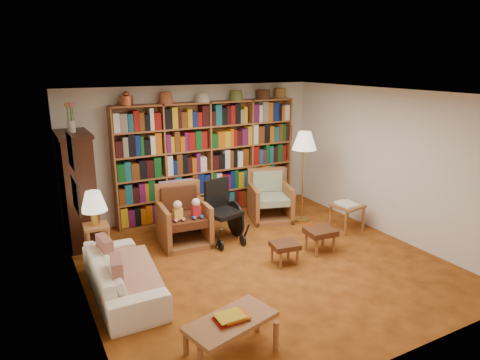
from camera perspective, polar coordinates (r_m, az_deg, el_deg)
floor at (r=6.58m, az=2.87°, el=-10.86°), size 5.00×5.00×0.00m
ceiling at (r=5.90m, az=3.20°, el=11.42°), size 5.00×5.00×0.00m
wall_back at (r=8.30m, az=-5.94°, el=3.85°), size 5.00×0.00×5.00m
wall_front at (r=4.31m, az=20.63°, el=-8.36°), size 5.00×0.00×5.00m
wall_left at (r=5.33m, az=-20.70°, el=-3.78°), size 0.00×5.00×5.00m
wall_right at (r=7.68m, az=19.21°, el=2.11°), size 0.00×5.00×5.00m
bookshelf at (r=8.24m, az=-4.18°, el=3.24°), size 3.60×0.30×2.42m
curio_cabinet at (r=7.35m, az=-20.80°, el=-1.03°), size 0.50×0.95×2.40m
framed_pictures at (r=5.52m, az=-21.29°, el=0.87°), size 0.03×0.52×0.97m
sofa at (r=5.83m, az=-15.39°, el=-12.13°), size 1.84×0.73×0.53m
sofa_throw at (r=5.83m, az=-14.92°, el=-11.76°), size 0.86×1.44×0.04m
cushion_left at (r=6.05m, az=-17.50°, el=-9.37°), size 0.17×0.40×0.39m
cushion_right at (r=5.42m, az=-16.02°, el=-12.24°), size 0.18×0.40×0.39m
side_table_lamp at (r=6.79m, az=-18.55°, el=-7.02°), size 0.38×0.38×0.58m
table_lamp at (r=6.62m, az=-18.93°, el=-2.85°), size 0.38×0.38×0.52m
armchair_leather at (r=7.19m, az=-7.77°, el=-5.12°), size 0.84×0.89×0.99m
armchair_sage at (r=8.21m, az=3.70°, el=-2.68°), size 0.98×0.98×0.93m
wheelchair at (r=7.19m, az=-2.59°, el=-4.42°), size 0.61×0.82×1.03m
floor_lamp at (r=7.87m, az=8.58°, el=4.72°), size 0.45×0.45×1.70m
side_table_papers at (r=7.83m, az=14.12°, el=-3.70°), size 0.55×0.55×0.51m
footstool_a at (r=6.44m, az=6.00°, el=-8.84°), size 0.44×0.39×0.34m
footstool_b at (r=6.89m, az=10.66°, el=-7.00°), size 0.48×0.42×0.38m
coffee_table at (r=4.60m, az=-1.20°, el=-18.62°), size 1.03×0.68×0.44m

